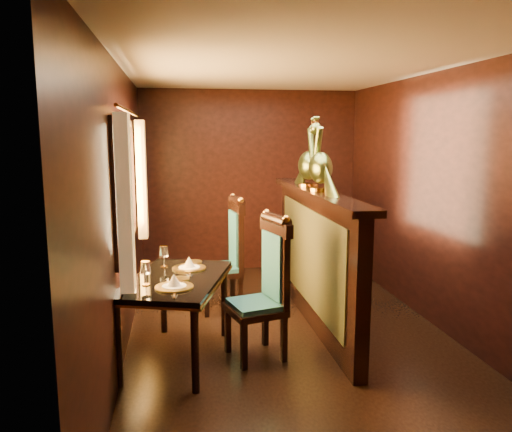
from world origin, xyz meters
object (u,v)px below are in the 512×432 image
Objects in this scene: dining_table at (176,285)px; peacock_right at (309,153)px; chair_left at (268,282)px; chair_right at (230,250)px; peacock_left at (321,154)px.

peacock_right is (1.38, 0.90, 1.06)m from dining_table.
chair_left is 1.22m from chair_right.
chair_right is at bearing 80.33° from dining_table.
chair_right is 1.77× the size of peacock_left.
chair_left is at bearing 13.51° from dining_table.
dining_table is at bearing -123.38° from chair_right.
chair_left is 1.33m from peacock_left.
peacock_right is at bearing -24.47° from chair_right.
chair_left is (0.77, -0.05, 0.01)m from dining_table.
peacock_left is at bearing 25.92° from chair_left.
peacock_right is at bearing 42.49° from chair_left.
dining_table is at bearing -146.82° from peacock_right.
chair_right is 1.49m from peacock_left.
dining_table is 1.81m from peacock_left.
chair_left is 1.79× the size of peacock_right.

